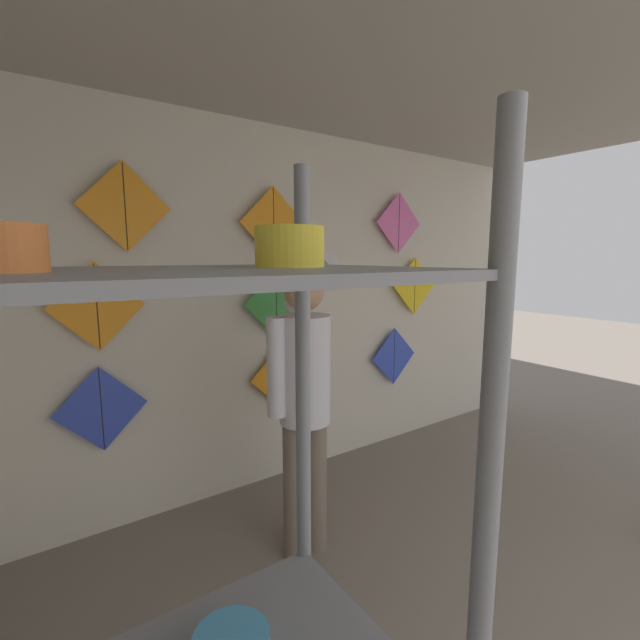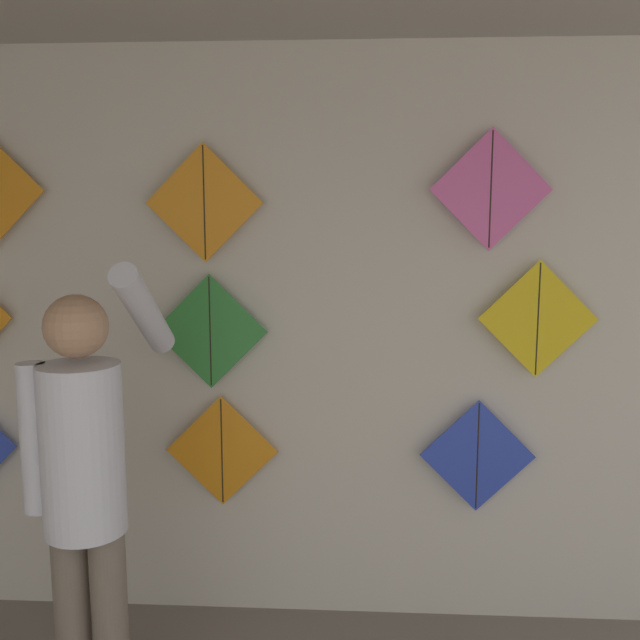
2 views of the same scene
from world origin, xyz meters
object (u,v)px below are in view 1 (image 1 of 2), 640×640
kite_8 (399,223)px  kite_5 (415,286)px  kite_0 (101,409)px  kite_3 (97,307)px  kite_6 (125,207)px  kite_4 (276,303)px  kite_2 (394,356)px  shopkeeper (303,389)px  kite_1 (282,376)px  kite_7 (274,223)px

kite_8 → kite_5: bearing=0.0°
kite_5 → kite_0: bearing=180.0°
kite_0 → kite_3: (0.02, 0.00, 0.65)m
kite_3 → kite_6: size_ratio=1.00×
kite_0 → kite_3: 0.65m
kite_4 → kite_6: kite_6 is taller
kite_6 → kite_2: bearing=0.0°
shopkeeper → kite_1: 0.94m
kite_5 → kite_7: 1.64m
kite_2 → kite_0: bearing=180.0°
kite_8 → kite_4: bearing=180.0°
kite_2 → kite_7: kite_7 is taller
kite_0 → kite_6: bearing=0.0°
kite_8 → kite_1: bearing=180.0°
kite_5 → kite_6: bearing=180.0°
kite_0 → kite_6: size_ratio=1.00×
kite_0 → kite_4: kite_4 is taller
kite_1 → kite_4: (-0.04, 0.00, 0.59)m
kite_2 → kite_4: bearing=180.0°
kite_4 → kite_8: (1.30, 0.00, 0.67)m
shopkeeper → kite_2: (1.58, 0.86, -0.18)m
kite_1 → kite_7: (-0.06, 0.00, 1.20)m
kite_0 → kite_4: bearing=0.0°
kite_4 → kite_6: (-1.05, 0.00, 0.67)m
kite_0 → kite_2: kite_0 is taller
kite_1 → kite_7: bearing=180.0°
kite_5 → kite_8: (-0.24, 0.00, 0.59)m
kite_5 → kite_6: kite_6 is taller
shopkeeper → kite_7: bearing=75.1°
kite_3 → kite_7: size_ratio=1.00×
kite_6 → kite_7: 1.04m
kite_1 → kite_7: 1.20m
kite_2 → kite_6: (-2.34, 0.00, 1.26)m
kite_4 → kite_7: 0.61m
kite_8 → kite_6: bearing=180.0°
kite_6 → kite_8: bearing=0.0°
shopkeeper → kite_4: shopkeeper is taller
kite_2 → kite_3: 2.62m
kite_4 → kite_7: (-0.01, 0.00, 0.61)m
kite_0 → kite_2: size_ratio=1.00×
kite_1 → kite_8: size_ratio=1.00×
kite_6 → kite_1: bearing=0.0°
kite_5 → kite_6: size_ratio=1.00×
kite_7 → kite_5: bearing=0.0°
kite_8 → kite_0: bearing=180.0°
shopkeeper → kite_1: size_ratio=3.35×
kite_6 → kite_7: bearing=0.0°
kite_4 → kite_5: 1.54m
kite_0 → kite_1: bearing=0.0°
kite_1 → shopkeeper: bearing=-111.7°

